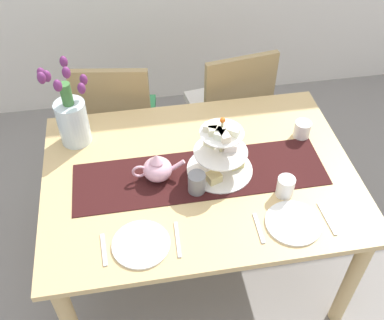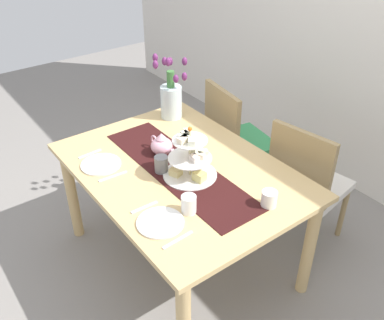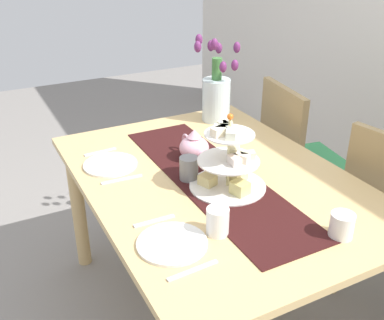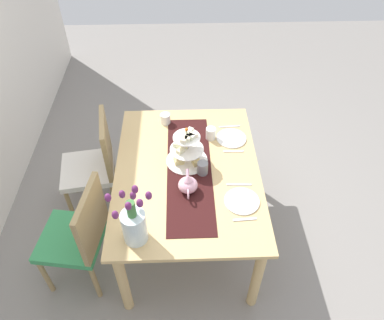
{
  "view_description": "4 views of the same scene",
  "coord_description": "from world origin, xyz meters",
  "px_view_note": "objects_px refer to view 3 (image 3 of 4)",
  "views": [
    {
      "loc": [
        -0.27,
        -1.4,
        2.21
      ],
      "look_at": [
        -0.04,
        0.0,
        0.81
      ],
      "focal_mm": 42.35,
      "sensor_mm": 36.0,
      "label": 1
    },
    {
      "loc": [
        1.67,
        -1.16,
        2.12
      ],
      "look_at": [
        0.05,
        0.04,
        0.79
      ],
      "focal_mm": 40.48,
      "sensor_mm": 36.0,
      "label": 2
    },
    {
      "loc": [
        1.41,
        -0.84,
        1.63
      ],
      "look_at": [
        -0.07,
        -0.07,
        0.79
      ],
      "focal_mm": 42.96,
      "sensor_mm": 36.0,
      "label": 3
    },
    {
      "loc": [
        -1.81,
        0.03,
        2.61
      ],
      "look_at": [
        0.06,
        -0.04,
        0.77
      ],
      "focal_mm": 34.58,
      "sensor_mm": 36.0,
      "label": 4
    }
  ],
  "objects_px": {
    "teapot": "(194,147)",
    "knife_left": "(122,180)",
    "knife_right": "(193,270)",
    "mug_grey": "(189,168)",
    "chair_left": "(297,156)",
    "dinner_plate_left": "(110,165)",
    "dining_table": "(215,199)",
    "mug_white_text": "(218,221)",
    "dinner_plate_right": "(172,243)",
    "tulip_vase": "(216,93)",
    "fork_right": "(154,221)",
    "fork_left": "(100,152)",
    "cream_jug": "(342,225)",
    "tiered_cake_stand": "(229,163)"
  },
  "relations": [
    {
      "from": "teapot",
      "to": "knife_left",
      "type": "bearing_deg",
      "value": -83.7
    },
    {
      "from": "knife_right",
      "to": "mug_grey",
      "type": "relative_size",
      "value": 1.79
    },
    {
      "from": "chair_left",
      "to": "dinner_plate_left",
      "type": "bearing_deg",
      "value": -86.82
    },
    {
      "from": "dining_table",
      "to": "mug_white_text",
      "type": "relative_size",
      "value": 14.88
    },
    {
      "from": "dinner_plate_right",
      "to": "teapot",
      "type": "bearing_deg",
      "value": 145.96
    },
    {
      "from": "knife_left",
      "to": "tulip_vase",
      "type": "bearing_deg",
      "value": 120.96
    },
    {
      "from": "tulip_vase",
      "to": "fork_right",
      "type": "bearing_deg",
      "value": -42.32
    },
    {
      "from": "knife_left",
      "to": "mug_grey",
      "type": "height_order",
      "value": "mug_grey"
    },
    {
      "from": "tulip_vase",
      "to": "fork_left",
      "type": "distance_m",
      "value": 0.69
    },
    {
      "from": "chair_left",
      "to": "fork_left",
      "type": "xyz_separation_m",
      "value": [
        -0.08,
        -1.09,
        0.23
      ]
    },
    {
      "from": "tulip_vase",
      "to": "fork_left",
      "type": "bearing_deg",
      "value": -80.62
    },
    {
      "from": "cream_jug",
      "to": "dinner_plate_right",
      "type": "bearing_deg",
      "value": -112.57
    },
    {
      "from": "teapot",
      "to": "cream_jug",
      "type": "relative_size",
      "value": 2.8
    },
    {
      "from": "dinner_plate_left",
      "to": "knife_right",
      "type": "height_order",
      "value": "dinner_plate_left"
    },
    {
      "from": "knife_left",
      "to": "fork_right",
      "type": "relative_size",
      "value": 1.13
    },
    {
      "from": "chair_left",
      "to": "knife_right",
      "type": "relative_size",
      "value": 5.35
    },
    {
      "from": "knife_right",
      "to": "mug_white_text",
      "type": "relative_size",
      "value": 1.79
    },
    {
      "from": "chair_left",
      "to": "mug_white_text",
      "type": "bearing_deg",
      "value": -53.14
    },
    {
      "from": "knife_left",
      "to": "fork_right",
      "type": "distance_m",
      "value": 0.33
    },
    {
      "from": "knife_left",
      "to": "knife_right",
      "type": "xyz_separation_m",
      "value": [
        0.62,
        0.0,
        0.0
      ]
    },
    {
      "from": "dinner_plate_left",
      "to": "dinner_plate_right",
      "type": "relative_size",
      "value": 1.0
    },
    {
      "from": "knife_right",
      "to": "dinner_plate_right",
      "type": "bearing_deg",
      "value": 180.0
    },
    {
      "from": "dinner_plate_left",
      "to": "mug_grey",
      "type": "distance_m",
      "value": 0.36
    },
    {
      "from": "cream_jug",
      "to": "knife_left",
      "type": "height_order",
      "value": "cream_jug"
    },
    {
      "from": "knife_left",
      "to": "mug_white_text",
      "type": "bearing_deg",
      "value": 18.09
    },
    {
      "from": "teapot",
      "to": "knife_right",
      "type": "distance_m",
      "value": 0.75
    },
    {
      "from": "teapot",
      "to": "mug_grey",
      "type": "relative_size",
      "value": 2.51
    },
    {
      "from": "knife_left",
      "to": "cream_jug",
      "type": "bearing_deg",
      "value": 36.54
    },
    {
      "from": "mug_grey",
      "to": "fork_left",
      "type": "bearing_deg",
      "value": -149.34
    },
    {
      "from": "fork_right",
      "to": "fork_left",
      "type": "bearing_deg",
      "value": 180.0
    },
    {
      "from": "chair_left",
      "to": "knife_right",
      "type": "bearing_deg",
      "value": -52.72
    },
    {
      "from": "teapot",
      "to": "fork_left",
      "type": "relative_size",
      "value": 1.59
    },
    {
      "from": "mug_white_text",
      "to": "knife_left",
      "type": "bearing_deg",
      "value": -161.91
    },
    {
      "from": "cream_jug",
      "to": "knife_left",
      "type": "relative_size",
      "value": 0.5
    },
    {
      "from": "knife_right",
      "to": "cream_jug",
      "type": "bearing_deg",
      "value": 82.48
    },
    {
      "from": "dinner_plate_right",
      "to": "dining_table",
      "type": "bearing_deg",
      "value": 132.98
    },
    {
      "from": "fork_right",
      "to": "knife_right",
      "type": "bearing_deg",
      "value": 0.0
    },
    {
      "from": "dining_table",
      "to": "fork_left",
      "type": "relative_size",
      "value": 9.42
    },
    {
      "from": "tiered_cake_stand",
      "to": "cream_jug",
      "type": "height_order",
      "value": "tiered_cake_stand"
    },
    {
      "from": "dinner_plate_left",
      "to": "mug_white_text",
      "type": "relative_size",
      "value": 2.42
    },
    {
      "from": "dining_table",
      "to": "tiered_cake_stand",
      "type": "distance_m",
      "value": 0.23
    },
    {
      "from": "fork_left",
      "to": "fork_right",
      "type": "height_order",
      "value": "same"
    },
    {
      "from": "dinner_plate_left",
      "to": "cream_jug",
      "type": "bearing_deg",
      "value": 31.48
    },
    {
      "from": "cream_jug",
      "to": "mug_grey",
      "type": "xyz_separation_m",
      "value": [
        -0.57,
        -0.27,
        0.01
      ]
    },
    {
      "from": "dinner_plate_left",
      "to": "fork_right",
      "type": "distance_m",
      "value": 0.48
    },
    {
      "from": "chair_left",
      "to": "tiered_cake_stand",
      "type": "distance_m",
      "value": 0.93
    },
    {
      "from": "dinner_plate_left",
      "to": "tulip_vase",
      "type": "bearing_deg",
      "value": 110.94
    },
    {
      "from": "chair_left",
      "to": "mug_white_text",
      "type": "xyz_separation_m",
      "value": [
        0.7,
        -0.93,
        0.27
      ]
    },
    {
      "from": "chair_left",
      "to": "knife_right",
      "type": "height_order",
      "value": "chair_left"
    },
    {
      "from": "fork_right",
      "to": "mug_grey",
      "type": "height_order",
      "value": "mug_grey"
    }
  ]
}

